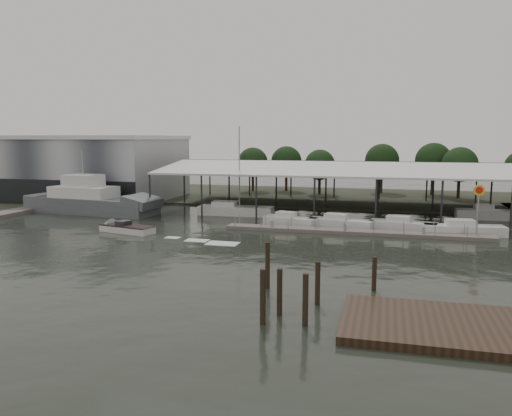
% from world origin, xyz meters
% --- Properties ---
extents(ground, '(200.00, 200.00, 0.00)m').
position_xyz_m(ground, '(0.00, 0.00, 0.00)').
color(ground, '#232921').
rests_on(ground, ground).
extents(land_strip_far, '(140.00, 30.00, 0.30)m').
position_xyz_m(land_strip_far, '(0.00, 42.00, 0.10)').
color(land_strip_far, '#3B3F2F').
rests_on(land_strip_far, ground).
extents(land_strip_west, '(20.00, 40.00, 0.30)m').
position_xyz_m(land_strip_west, '(-40.00, 30.00, 0.10)').
color(land_strip_west, '#3B3F2F').
rests_on(land_strip_west, ground).
extents(storage_warehouse, '(24.50, 20.50, 10.50)m').
position_xyz_m(storage_warehouse, '(-28.00, 29.94, 5.29)').
color(storage_warehouse, '#AAB0B5').
rests_on(storage_warehouse, ground).
extents(covered_boat_shed, '(58.24, 24.00, 6.96)m').
position_xyz_m(covered_boat_shed, '(17.00, 28.00, 6.13)').
color(covered_boat_shed, white).
rests_on(covered_boat_shed, ground).
extents(trawler_dock, '(3.00, 18.00, 0.50)m').
position_xyz_m(trawler_dock, '(-30.00, 14.00, 0.25)').
color(trawler_dock, slate).
rests_on(trawler_dock, ground).
extents(floating_dock, '(28.00, 2.00, 1.40)m').
position_xyz_m(floating_dock, '(15.00, 10.00, 0.20)').
color(floating_dock, slate).
rests_on(floating_dock, ground).
extents(shell_fuel_sign, '(1.10, 0.18, 5.55)m').
position_xyz_m(shell_fuel_sign, '(27.00, 9.99, 3.93)').
color(shell_fuel_sign, gray).
rests_on(shell_fuel_sign, ground).
extents(boardwalk_platform, '(15.00, 12.00, 0.50)m').
position_xyz_m(boardwalk_platform, '(24.55, -15.27, 0.20)').
color(boardwalk_platform, '#332115').
rests_on(boardwalk_platform, ground).
extents(grey_trawler, '(19.72, 7.18, 8.84)m').
position_xyz_m(grey_trawler, '(-20.56, 16.22, 1.58)').
color(grey_trawler, '#585C61').
rests_on(grey_trawler, ground).
extents(white_sailboat, '(9.94, 2.88, 11.82)m').
position_xyz_m(white_sailboat, '(-1.16, 19.19, 0.64)').
color(white_sailboat, white).
rests_on(white_sailboat, ground).
extents(speedboat_underway, '(17.73, 6.00, 2.00)m').
position_xyz_m(speedboat_underway, '(-9.34, 4.71, 0.39)').
color(speedboat_underway, white).
rests_on(speedboat_underway, ground).
extents(moored_cruiser_0, '(6.42, 3.54, 1.70)m').
position_xyz_m(moored_cruiser_0, '(7.41, 13.07, 0.61)').
color(moored_cruiser_0, white).
rests_on(moored_cruiser_0, ground).
extents(moored_cruiser_1, '(7.35, 3.37, 1.70)m').
position_xyz_m(moored_cruiser_1, '(13.19, 12.98, 0.61)').
color(moored_cruiser_1, white).
rests_on(moored_cruiser_1, ground).
extents(moored_cruiser_2, '(7.43, 3.47, 1.70)m').
position_xyz_m(moored_cruiser_2, '(19.95, 13.12, 0.61)').
color(moored_cruiser_2, white).
rests_on(moored_cruiser_2, ground).
extents(moored_cruiser_3, '(8.26, 3.15, 1.70)m').
position_xyz_m(moored_cruiser_3, '(26.13, 12.24, 0.61)').
color(moored_cruiser_3, white).
rests_on(moored_cruiser_3, ground).
extents(mooring_pilings, '(7.31, 8.18, 3.78)m').
position_xyz_m(mooring_pilings, '(13.30, -14.39, 1.12)').
color(mooring_pilings, '#2E2517').
rests_on(mooring_pilings, ground).
extents(horizon_tree_line, '(70.35, 11.11, 9.31)m').
position_xyz_m(horizon_tree_line, '(22.77, 47.78, 5.67)').
color(horizon_tree_line, black).
rests_on(horizon_tree_line, ground).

